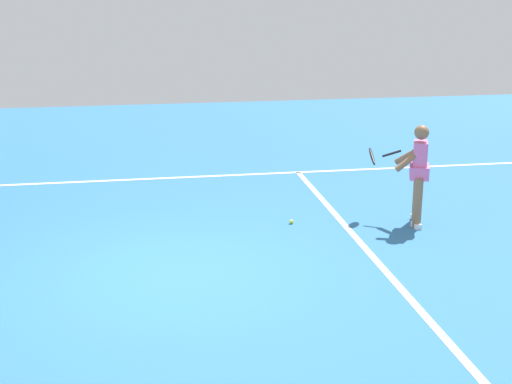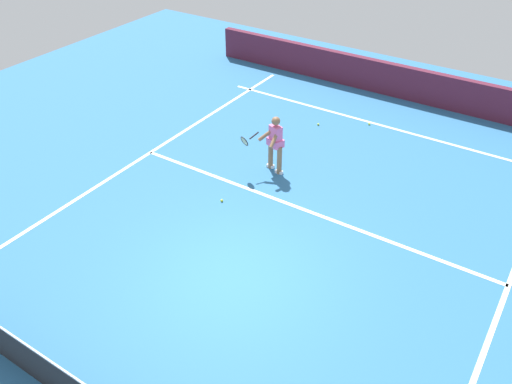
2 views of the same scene
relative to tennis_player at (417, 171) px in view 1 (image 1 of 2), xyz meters
name	(u,v)px [view 1 (image 1 of 2)]	position (x,y,z in m)	size (l,w,h in m)	color
ground_plane	(171,274)	(-1.38, 3.82, -0.85)	(26.57, 26.57, 0.00)	teal
service_line_marking	(376,261)	(-1.38, 1.07, -0.84)	(9.42, 0.10, 0.01)	white
sideline_right_marking	(156,178)	(3.33, 3.82, -0.84)	(0.10, 18.44, 0.01)	white
tennis_player	(417,171)	(0.00, 0.00, 0.00)	(0.99, 0.86, 1.55)	#8C6647
tennis_ball_far	(291,222)	(0.32, 1.87, -0.81)	(0.07, 0.07, 0.07)	#D1E533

